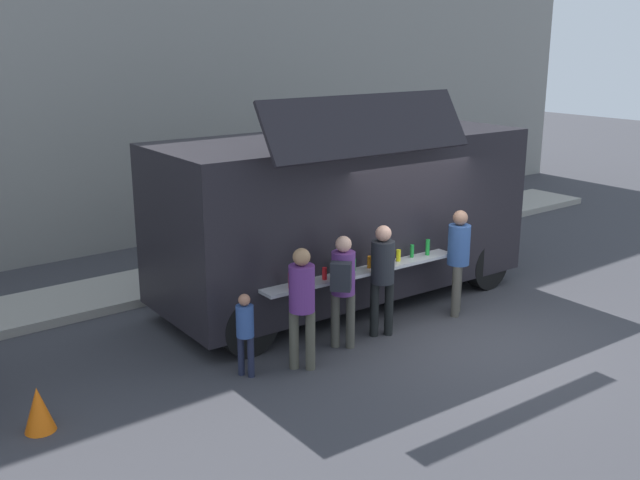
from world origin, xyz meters
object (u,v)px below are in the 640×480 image
Objects in this scene: traffic_cone_orange at (39,409)px; trash_bin at (418,212)px; food_truck_main at (344,212)px; customer_extra_browsing at (458,253)px; customer_rear_waiting at (302,298)px; customer_front_ordering at (383,271)px; customer_mid_with_backpack at (343,281)px; child_near_queue at (245,328)px.

trash_bin is at bearing 19.83° from traffic_cone_orange.
food_truck_main is 2.03m from customer_extra_browsing.
customer_rear_waiting is (-6.40, -4.08, 0.51)m from trash_bin.
food_truck_main is 6.17× the size of trash_bin.
food_truck_main is at bearing -151.06° from trash_bin.
customer_front_ordering is at bearing -106.76° from food_truck_main.
trash_bin is (9.79, 3.53, 0.25)m from traffic_cone_orange.
traffic_cone_orange is at bearing -160.17° from trash_bin.
trash_bin is at bearing -24.48° from customer_front_ordering.
customer_mid_with_backpack reaches higher than traffic_cone_orange.
customer_rear_waiting is at bearing -147.46° from trash_bin.
customer_front_ordering is 1.00× the size of customer_rear_waiting.
customer_front_ordering is 0.78m from customer_mid_with_backpack.
food_truck_main is at bearing -3.87° from customer_extra_browsing.
trash_bin is 0.90× the size of child_near_queue.
customer_extra_browsing is at bearing -29.83° from child_near_queue.
customer_rear_waiting reaches higher than customer_mid_with_backpack.
customer_mid_with_backpack is at bearing -127.76° from food_truck_main.
traffic_cone_orange is 0.52× the size of trash_bin.
customer_rear_waiting is (3.39, -0.55, 0.76)m from traffic_cone_orange.
customer_mid_with_backpack is at bearing 116.38° from customer_front_ordering.
food_truck_main is at bearing 7.01° from customer_mid_with_backpack.
child_near_queue is (-1.61, 0.10, -0.34)m from customer_mid_with_backpack.
customer_mid_with_backpack is (-1.32, -1.57, -0.53)m from food_truck_main.
customer_extra_browsing reaches higher than customer_rear_waiting.
customer_front_ordering is (5.05, -0.36, 0.76)m from traffic_cone_orange.
customer_extra_browsing is (3.23, 0.10, 0.02)m from customer_rear_waiting.
food_truck_main is 4.91m from trash_bin.
customer_mid_with_backpack is at bearing 51.97° from customer_extra_browsing.
child_near_queue is (-2.93, -1.47, -0.87)m from food_truck_main.
customer_mid_with_backpack is 0.98× the size of customer_rear_waiting.
food_truck_main is 3.69× the size of customer_extra_browsing.
traffic_cone_orange is 0.32× the size of customer_mid_with_backpack.
customer_extra_browsing is (6.62, -0.46, 0.77)m from traffic_cone_orange.
food_truck_main is at bearing 7.06° from customer_front_ordering.
customer_mid_with_backpack is 1.64m from child_near_queue.
traffic_cone_orange is at bearing 132.31° from customer_mid_with_backpack.
customer_front_ordering is 1.02× the size of customer_mid_with_backpack.
customer_front_ordering is (-0.54, -1.56, -0.53)m from food_truck_main.
customer_extra_browsing is (1.03, -1.66, -0.52)m from food_truck_main.
customer_mid_with_backpack is at bearing -144.82° from trash_bin.
customer_front_ordering is at bearing 50.70° from customer_extra_browsing.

